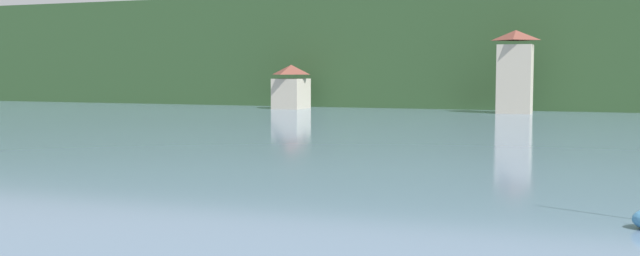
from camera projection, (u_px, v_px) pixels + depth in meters
shore_building_west at (291, 87)px, 101.69m from camera, size 4.00×5.26×5.99m
shore_building_westcentral at (515, 73)px, 90.14m from camera, size 4.23×3.68×10.07m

